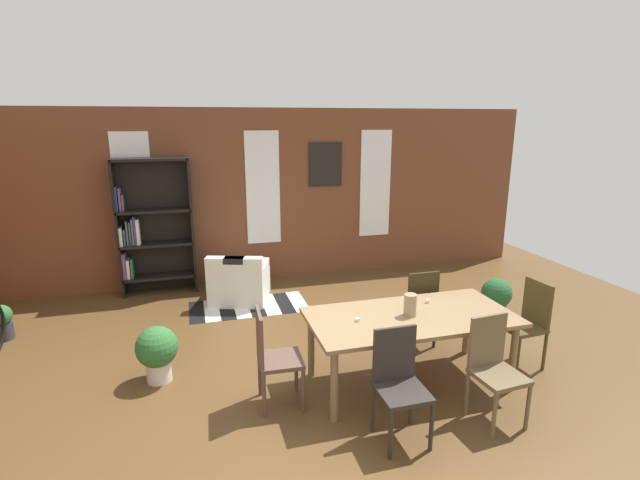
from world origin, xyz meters
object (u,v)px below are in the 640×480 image
(bookshelf_tall, at_px, (151,228))
(armchair_white, at_px, (239,283))
(dining_chair_head_left, at_px, (272,355))
(dining_chair_head_right, at_px, (527,321))
(dining_table, at_px, (411,322))
(dining_chair_near_right, at_px, (494,366))
(vase_on_table, at_px, (410,305))
(potted_plant_corner, at_px, (496,296))
(potted_plant_by_shelf, at_px, (157,351))
(potted_plant_window, at_px, (1,322))
(dining_chair_near_left, at_px, (399,381))
(dining_chair_far_right, at_px, (418,305))

(bookshelf_tall, bearing_deg, armchair_white, -30.20)
(dining_chair_head_left, bearing_deg, bookshelf_tall, 109.67)
(armchair_white, bearing_deg, dining_chair_head_right, -44.35)
(dining_table, distance_m, dining_chair_near_right, 0.87)
(vase_on_table, height_order, potted_plant_corner, vase_on_table)
(dining_chair_head_right, height_order, bookshelf_tall, bookshelf_tall)
(dining_chair_head_left, relative_size, potted_plant_by_shelf, 1.61)
(potted_plant_by_shelf, bearing_deg, vase_on_table, -16.77)
(dining_chair_head_right, relative_size, potted_plant_window, 2.15)
(dining_chair_head_left, bearing_deg, potted_plant_by_shelf, 145.43)
(bookshelf_tall, bearing_deg, dining_chair_head_right, -40.62)
(bookshelf_tall, xyz_separation_m, armchair_white, (1.22, -0.71, -0.76))
(vase_on_table, xyz_separation_m, bookshelf_tall, (-2.61, 3.46, 0.18))
(dining_chair_near_left, bearing_deg, potted_plant_window, 142.58)
(vase_on_table, distance_m, potted_plant_window, 4.92)
(potted_plant_by_shelf, bearing_deg, dining_chair_far_right, -0.19)
(vase_on_table, height_order, dining_chair_head_right, vase_on_table)
(dining_chair_head_left, xyz_separation_m, potted_plant_window, (-2.95, 2.25, -0.28))
(dining_table, xyz_separation_m, bookshelf_tall, (-2.63, 3.46, 0.37))
(dining_chair_far_right, xyz_separation_m, potted_plant_window, (-4.81, 1.52, -0.28))
(dining_chair_head_left, bearing_deg, dining_chair_near_left, -37.96)
(bookshelf_tall, bearing_deg, potted_plant_corner, -25.75)
(vase_on_table, bearing_deg, dining_table, -0.00)
(dining_chair_head_right, distance_m, potted_plant_corner, 1.38)
(dining_table, height_order, potted_plant_window, dining_table)
(dining_chair_head_left, xyz_separation_m, bookshelf_tall, (-1.23, 3.45, 0.52))
(dining_table, xyz_separation_m, armchair_white, (-1.41, 2.75, -0.39))
(dining_chair_near_right, bearing_deg, dining_chair_far_right, 89.74)
(dining_chair_near_right, bearing_deg, dining_chair_head_right, 37.87)
(dining_table, relative_size, potted_plant_corner, 3.93)
(dining_chair_near_left, bearing_deg, dining_chair_head_left, 142.04)
(dining_chair_near_right, bearing_deg, dining_chair_near_left, 179.98)
(armchair_white, relative_size, potted_plant_corner, 1.93)
(dining_table, bearing_deg, dining_chair_head_right, 0.23)
(armchair_white, xyz_separation_m, potted_plant_window, (-2.94, -0.50, -0.05))
(vase_on_table, height_order, bookshelf_tall, bookshelf_tall)
(vase_on_table, distance_m, bookshelf_tall, 4.34)
(dining_chair_near_right, distance_m, potted_plant_by_shelf, 3.26)
(dining_table, relative_size, bookshelf_tall, 0.98)
(dining_chair_head_right, xyz_separation_m, potted_plant_by_shelf, (-3.86, 0.73, -0.17))
(dining_table, height_order, dining_chair_head_right, dining_chair_head_right)
(dining_chair_head_left, distance_m, armchair_white, 2.75)
(dining_chair_near_left, bearing_deg, dining_chair_far_right, 57.65)
(dining_chair_near_left, relative_size, armchair_white, 0.95)
(dining_chair_far_right, height_order, bookshelf_tall, bookshelf_tall)
(dining_chair_head_left, distance_m, dining_chair_head_right, 2.79)
(vase_on_table, distance_m, dining_chair_head_right, 1.45)
(bookshelf_tall, relative_size, potted_plant_window, 4.71)
(potted_plant_corner, xyz_separation_m, potted_plant_window, (-6.28, 0.99, -0.05))
(dining_table, relative_size, dining_chair_head_right, 2.15)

